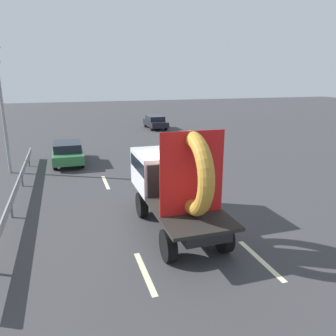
{
  "coord_description": "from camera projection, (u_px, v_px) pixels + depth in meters",
  "views": [
    {
      "loc": [
        -3.62,
        -10.06,
        4.96
      ],
      "look_at": [
        -0.28,
        0.46,
        1.89
      ],
      "focal_mm": 35.33,
      "sensor_mm": 36.0,
      "label": 1
    }
  ],
  "objects": [
    {
      "name": "lane_dash_right_near",
      "position": [
        260.0,
        260.0,
        9.25
      ],
      "size": [
        0.16,
        2.22,
        0.01
      ],
      "primitive_type": "cube",
      "rotation": [
        0.0,
        0.0,
        1.57
      ],
      "color": "beige",
      "rests_on": "ground_plane"
    },
    {
      "name": "oncoming_car",
      "position": [
        155.0,
        122.0,
        32.39
      ],
      "size": [
        1.63,
        3.81,
        1.24
      ],
      "color": "black",
      "rests_on": "ground_plane"
    },
    {
      "name": "guardrail",
      "position": [
        17.0,
        188.0,
        13.62
      ],
      "size": [
        0.1,
        14.97,
        0.71
      ],
      "color": "gray",
      "rests_on": "ground_plane"
    },
    {
      "name": "lane_dash_left_far",
      "position": [
        106.0,
        182.0,
        16.0
      ],
      "size": [
        0.16,
        2.13,
        0.01
      ],
      "primitive_type": "cube",
      "rotation": [
        0.0,
        0.0,
        1.57
      ],
      "color": "beige",
      "rests_on": "ground_plane"
    },
    {
      "name": "lane_dash_left_near",
      "position": [
        145.0,
        273.0,
        8.64
      ],
      "size": [
        0.16,
        2.06,
        0.01
      ],
      "primitive_type": "cube",
      "rotation": [
        0.0,
        0.0,
        1.57
      ],
      "color": "beige",
      "rests_on": "ground_plane"
    },
    {
      "name": "flatbed_truck",
      "position": [
        172.0,
        178.0,
        11.1
      ],
      "size": [
        2.02,
        5.16,
        3.53
      ],
      "color": "black",
      "rests_on": "ground_plane"
    },
    {
      "name": "lane_dash_right_far",
      "position": [
        166.0,
        174.0,
        17.38
      ],
      "size": [
        0.16,
        2.78,
        0.01
      ],
      "primitive_type": "cube",
      "rotation": [
        0.0,
        0.0,
        1.57
      ],
      "color": "beige",
      "rests_on": "ground_plane"
    },
    {
      "name": "traffic_light",
      "position": [
        0.0,
        93.0,
        16.5
      ],
      "size": [
        0.42,
        0.36,
        6.49
      ],
      "color": "gray",
      "rests_on": "ground_plane"
    },
    {
      "name": "ground_plane",
      "position": [
        179.0,
        222.0,
        11.62
      ],
      "size": [
        120.0,
        120.0,
        0.0
      ],
      "primitive_type": "plane",
      "color": "#38383A"
    },
    {
      "name": "distant_sedan",
      "position": [
        68.0,
        152.0,
        19.35
      ],
      "size": [
        1.68,
        3.92,
        1.28
      ],
      "color": "black",
      "rests_on": "ground_plane"
    }
  ]
}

